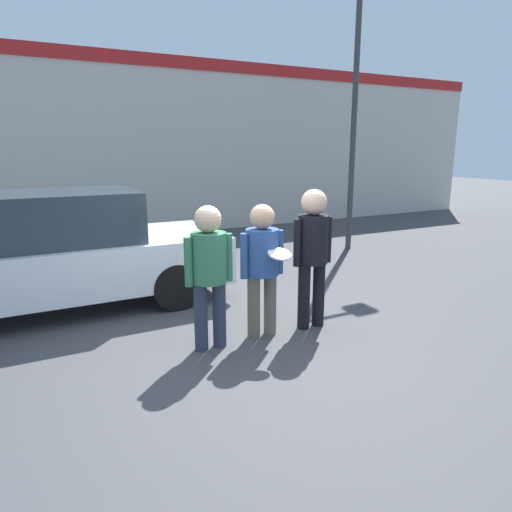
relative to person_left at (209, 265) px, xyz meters
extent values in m
plane|color=#3F3F42|center=(0.33, -0.10, -0.96)|extent=(56.00, 56.00, 0.00)
cube|color=beige|center=(0.33, 7.16, 1.24)|extent=(24.00, 0.18, 4.41)
cube|color=#B21E1E|center=(0.33, 7.05, 3.30)|extent=(24.00, 0.04, 0.30)
cylinder|color=#2D3347|center=(-0.11, 0.00, -0.57)|extent=(0.15, 0.15, 0.77)
cylinder|color=#2D3347|center=(0.11, 0.00, -0.57)|extent=(0.15, 0.15, 0.77)
cylinder|color=#33724C|center=(0.00, 0.00, 0.09)|extent=(0.38, 0.38, 0.55)
cylinder|color=#33724C|center=(-0.23, 0.00, 0.07)|extent=(0.09, 0.09, 0.53)
cylinder|color=#33724C|center=(0.23, 0.00, 0.07)|extent=(0.09, 0.09, 0.53)
sphere|color=#DBB28E|center=(0.00, 0.00, 0.51)|extent=(0.29, 0.29, 0.29)
cylinder|color=#665B4C|center=(0.57, 0.04, -0.58)|extent=(0.15, 0.15, 0.76)
cylinder|color=#665B4C|center=(0.79, 0.04, -0.58)|extent=(0.15, 0.15, 0.76)
cylinder|color=#2D4C8C|center=(0.68, 0.04, 0.07)|extent=(0.38, 0.38, 0.54)
cylinder|color=#2D4C8C|center=(0.44, 0.04, 0.05)|extent=(0.09, 0.09, 0.52)
cylinder|color=#2D4C8C|center=(0.91, 0.04, 0.05)|extent=(0.09, 0.09, 0.52)
sphere|color=tan|center=(0.68, 0.04, 0.48)|extent=(0.28, 0.28, 0.28)
cylinder|color=silver|center=(0.75, -0.23, 0.09)|extent=(0.26, 0.26, 0.10)
cylinder|color=black|center=(1.24, 0.00, -0.55)|extent=(0.15, 0.15, 0.83)
cylinder|color=black|center=(1.46, 0.00, -0.55)|extent=(0.15, 0.15, 0.83)
cylinder|color=black|center=(1.35, 0.00, 0.16)|extent=(0.37, 0.37, 0.59)
cylinder|color=black|center=(1.13, 0.00, 0.14)|extent=(0.09, 0.09, 0.57)
cylinder|color=black|center=(1.58, 0.00, 0.14)|extent=(0.09, 0.09, 0.57)
sphere|color=#DBB28E|center=(1.35, 0.00, 0.61)|extent=(0.31, 0.31, 0.31)
cube|color=silver|center=(-1.40, 2.23, -0.34)|extent=(4.67, 1.84, 0.67)
cube|color=#28333D|center=(-1.49, 2.23, 0.33)|extent=(2.43, 1.58, 0.68)
cylinder|color=black|center=(0.05, 3.05, -0.63)|extent=(0.66, 0.22, 0.66)
cylinder|color=black|center=(0.05, 1.41, -0.63)|extent=(0.66, 0.22, 0.66)
cylinder|color=#38383D|center=(4.73, 3.47, 2.11)|extent=(0.12, 0.12, 6.14)
camera|label=1|loc=(-1.76, -4.46, 1.24)|focal=32.00mm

